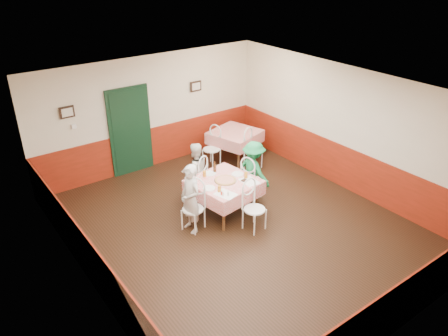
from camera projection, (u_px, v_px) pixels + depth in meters
floor at (238, 226)px, 8.79m from camera, size 7.00×7.00×0.00m
ceiling at (240, 91)px, 7.52m from camera, size 7.00×7.00×0.00m
back_wall at (151, 113)px, 10.67m from camera, size 6.00×0.10×2.80m
front_wall at (406, 260)px, 5.64m from camera, size 6.00×0.10×2.80m
left_wall at (82, 216)px, 6.57m from camera, size 0.10×7.00×2.80m
right_wall at (344, 129)px, 9.74m from camera, size 0.10×7.00×2.80m
wainscot_back at (154, 146)px, 11.06m from camera, size 6.00×0.03×1.00m
wainscot_front at (392, 311)px, 6.05m from camera, size 6.00×0.03×1.00m
wainscot_left at (91, 263)px, 6.98m from camera, size 0.03×7.00×1.00m
wainscot_right at (339, 165)px, 10.14m from camera, size 0.03×7.00×1.00m
door at (130, 132)px, 10.47m from camera, size 0.96×0.06×2.10m
picture_left at (67, 112)px, 9.37m from camera, size 0.32×0.03×0.26m
picture_right at (196, 86)px, 11.11m from camera, size 0.32×0.03×0.26m
thermostat at (74, 126)px, 9.58m from camera, size 0.10×0.03×0.10m
main_table at (224, 197)px, 9.08m from camera, size 1.38×1.38×0.77m
second_table at (235, 145)px, 11.45m from camera, size 1.39×1.39×0.77m
chair_left at (193, 209)px, 8.51m from camera, size 0.54×0.54×0.90m
chair_right at (252, 180)px, 9.57m from camera, size 0.53×0.53×0.90m
chair_far at (197, 180)px, 9.58m from camera, size 0.55×0.55×0.90m
chair_near at (255, 209)px, 8.50m from camera, size 0.46×0.46×0.90m
chair_second_a at (211, 149)px, 11.02m from camera, size 0.52×0.52×0.90m
chair_second_b at (253, 152)px, 10.88m from camera, size 0.52×0.52×0.90m
pizza at (225, 180)px, 8.89m from camera, size 0.49×0.49×0.03m
plate_left at (209, 188)px, 8.61m from camera, size 0.28×0.28×0.01m
plate_right at (238, 174)px, 9.15m from camera, size 0.28×0.28×0.01m
plate_far at (210, 173)px, 9.17m from camera, size 0.28×0.28×0.01m
glass_a at (219, 189)px, 8.47m from camera, size 0.08×0.08×0.12m
glass_b at (246, 175)px, 8.98m from camera, size 0.08×0.08×0.13m
glass_c at (204, 174)px, 9.03m from camera, size 0.08×0.08×0.13m
beer_bottle at (215, 167)px, 9.18m from camera, size 0.07×0.07×0.22m
shaker_a at (223, 194)px, 8.33m from camera, size 0.04×0.04×0.09m
shaker_b at (228, 194)px, 8.34m from camera, size 0.04×0.04×0.09m
shaker_c at (222, 193)px, 8.37m from camera, size 0.04×0.04×0.09m
menu_left at (226, 194)px, 8.41m from camera, size 0.40×0.47×0.00m
menu_right at (249, 181)px, 8.88m from camera, size 0.33×0.42×0.00m
wallet at (244, 180)px, 8.89m from camera, size 0.12×0.10×0.02m
diner_left at (191, 199)px, 8.36m from camera, size 0.36×0.53×1.41m
diner_far at (195, 171)px, 9.52m from camera, size 0.67×0.54×1.30m
diner_right at (253, 170)px, 9.50m from camera, size 0.58×0.91×1.34m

